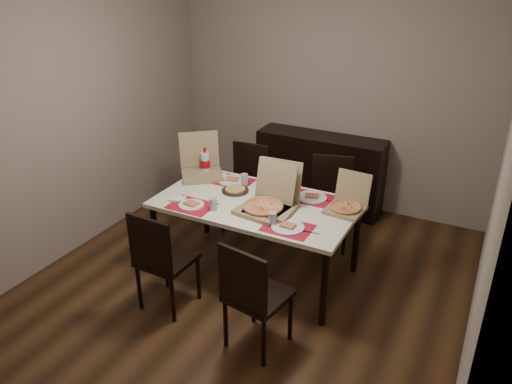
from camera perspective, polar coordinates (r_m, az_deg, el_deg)
ground at (r=4.79m, az=-0.65°, el=-10.14°), size 3.80×4.00×0.02m
room_walls at (r=4.42m, az=1.91°, el=11.73°), size 3.84×4.02×2.62m
sideboard at (r=6.01m, az=7.26°, el=2.34°), size 1.50×0.40×0.90m
dining_table at (r=4.57m, az=0.00°, el=-1.89°), size 1.80×1.00×0.75m
chair_near_left at (r=4.24m, az=-10.81°, el=-7.36°), size 0.44×0.44×0.93m
chair_near_right at (r=3.76m, az=-0.41°, el=-11.55°), size 0.48×0.48×0.93m
chair_far_left at (r=5.51m, az=-1.09°, el=1.07°), size 0.44×0.44×0.93m
chair_far_right at (r=5.23m, az=8.45°, el=-0.61°), size 0.52×0.52×0.93m
setting_near_left at (r=4.48m, az=-6.92°, el=-1.38°), size 0.50×0.30×0.11m
setting_near_right at (r=4.12m, az=3.21°, el=-3.77°), size 0.47×0.30×0.11m
setting_far_left at (r=4.95m, az=-2.55°, el=1.41°), size 0.48×0.30×0.11m
setting_far_right at (r=4.64m, az=5.88°, el=-0.37°), size 0.47×0.30×0.11m
napkin_loose at (r=4.52m, az=0.91°, el=-1.10°), size 0.16×0.16×0.02m
pizza_box_center at (r=4.36m, az=1.05°, el=-1.42°), size 0.46×0.50×0.40m
pizza_box_right at (r=4.44m, az=10.34°, el=-1.44°), size 0.34×0.37×0.31m
pizza_box_left at (r=5.11m, az=-6.26°, el=2.62°), size 0.59×0.60×0.40m
pizza_box_extra at (r=4.38m, az=1.94°, el=-1.21°), size 0.42×0.46×0.40m
faina_plate at (r=4.74m, az=-2.39°, el=0.22°), size 0.26×0.26×0.03m
dip_bowl at (r=4.63m, az=1.49°, el=-0.40°), size 0.14×0.14×0.03m
soda_bottle at (r=5.12m, az=-5.81°, el=3.32°), size 0.09×0.09×0.28m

